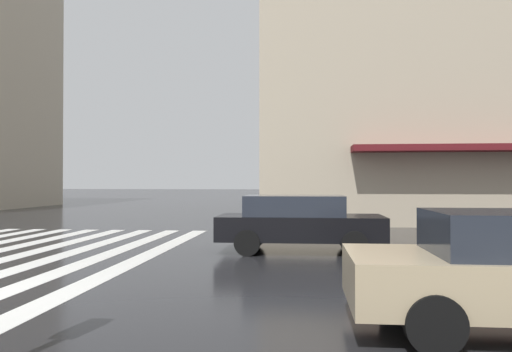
{
  "coord_description": "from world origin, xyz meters",
  "views": [
    {
      "loc": [
        -7.02,
        -5.56,
        1.75
      ],
      "look_at": [
        6.92,
        -4.2,
        1.92
      ],
      "focal_mm": 34.93,
      "sensor_mm": 36.0,
      "label": 1
    }
  ],
  "objects": [
    {
      "name": "car_black",
      "position": [
        5.5,
        -5.42,
        0.76
      ],
      "size": [
        1.85,
        4.1,
        1.41
      ],
      "color": "black",
      "rests_on": "ground_plane"
    }
  ]
}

